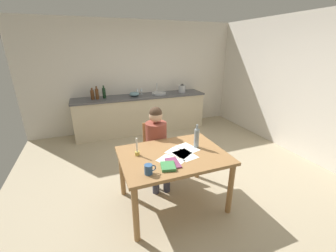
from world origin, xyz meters
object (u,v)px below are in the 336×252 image
object	(u,v)px
mixing_bowl	(134,94)
wine_glass_by_kettle	(137,90)
person_seated	(157,141)
bottle_wine_red	(104,93)
sink_unit	(159,93)
stovetop_kettle	(182,88)
bottle_oil	(92,95)
bottle_vinegar	(97,94)
dining_table	(173,161)
book_magazine	(173,163)
wine_bottle_on_table	(197,138)
coffee_mug	(149,169)
candlestick	(137,151)
book_cookery	(168,166)
chair_at_table	(155,148)
wine_glass_near_sink	(141,90)

from	to	relation	value
mixing_bowl	wine_glass_by_kettle	size ratio (longest dim) A/B	1.53
person_seated	bottle_wine_red	world-z (taller)	person_seated
sink_unit	stovetop_kettle	distance (m)	0.63
bottle_oil	stovetop_kettle	world-z (taller)	bottle_oil
sink_unit	bottle_vinegar	xyz separation A→B (m)	(-1.47, -0.02, 0.10)
bottle_wine_red	mixing_bowl	size ratio (longest dim) A/B	1.23
dining_table	book_magazine	xyz separation A→B (m)	(-0.09, -0.21, 0.11)
book_magazine	mixing_bowl	xyz separation A→B (m)	(0.22, 2.96, 0.20)
mixing_bowl	person_seated	bearing A→B (deg)	-94.11
dining_table	bottle_wine_red	world-z (taller)	bottle_wine_red
book_magazine	wine_bottle_on_table	xyz separation A→B (m)	(0.45, 0.29, 0.13)
coffee_mug	bottle_vinegar	xyz separation A→B (m)	(-0.30, 3.06, 0.22)
candlestick	person_seated	bearing A→B (deg)	47.84
book_cookery	stovetop_kettle	distance (m)	3.42
dining_table	wine_bottle_on_table	size ratio (longest dim) A/B	4.13
coffee_mug	candlestick	xyz separation A→B (m)	(-0.02, 0.45, 0.01)
bottle_vinegar	coffee_mug	bearing A→B (deg)	-84.42
person_seated	coffee_mug	bearing A→B (deg)	-113.36
person_seated	bottle_wine_red	size ratio (longest dim) A/B	4.12
chair_at_table	wine_bottle_on_table	bearing A→B (deg)	-60.53
bottle_oil	bottle_vinegar	size ratio (longest dim) A/B	0.88
bottle_vinegar	mixing_bowl	bearing A→B (deg)	-0.16
coffee_mug	sink_unit	distance (m)	3.29
person_seated	candlestick	xyz separation A→B (m)	(-0.40, -0.45, 0.13)
sink_unit	wine_bottle_on_table	bearing A→B (deg)	-98.31
candlestick	mixing_bowl	distance (m)	2.67
coffee_mug	book_magazine	size ratio (longest dim) A/B	0.54
chair_at_table	wine_bottle_on_table	size ratio (longest dim) A/B	2.77
chair_at_table	bottle_oil	size ratio (longest dim) A/B	3.47
bottle_vinegar	wine_glass_by_kettle	size ratio (longest dim) A/B	1.89
coffee_mug	bottle_oil	bearing A→B (deg)	97.36
mixing_bowl	bottle_oil	bearing A→B (deg)	178.57
wine_bottle_on_table	wine_glass_near_sink	bearing A→B (deg)	90.27
wine_glass_by_kettle	bottle_wine_red	bearing A→B (deg)	-171.64
sink_unit	bottle_wine_red	bearing A→B (deg)	178.76
mixing_bowl	coffee_mug	bearing A→B (deg)	-100.04
dining_table	bottle_vinegar	world-z (taller)	bottle_vinegar
bottle_oil	bottle_vinegar	xyz separation A→B (m)	(0.10, -0.02, 0.02)
bottle_vinegar	mixing_bowl	xyz separation A→B (m)	(0.84, -0.00, -0.07)
stovetop_kettle	bottle_wine_red	bearing A→B (deg)	179.04
book_cookery	wine_glass_near_sink	world-z (taller)	wine_glass_near_sink
book_cookery	bottle_vinegar	world-z (taller)	bottle_vinegar
bottle_vinegar	stovetop_kettle	distance (m)	2.09
book_magazine	bottle_oil	bearing A→B (deg)	108.04
chair_at_table	bottle_vinegar	distance (m)	2.20
wine_bottle_on_table	bottle_vinegar	distance (m)	2.88
book_cookery	stovetop_kettle	world-z (taller)	stovetop_kettle
book_cookery	bottle_vinegar	xyz separation A→B (m)	(-0.53, 3.02, 0.26)
book_cookery	stovetop_kettle	xyz separation A→B (m)	(1.56, 3.03, 0.24)
chair_at_table	book_magazine	distance (m)	0.98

